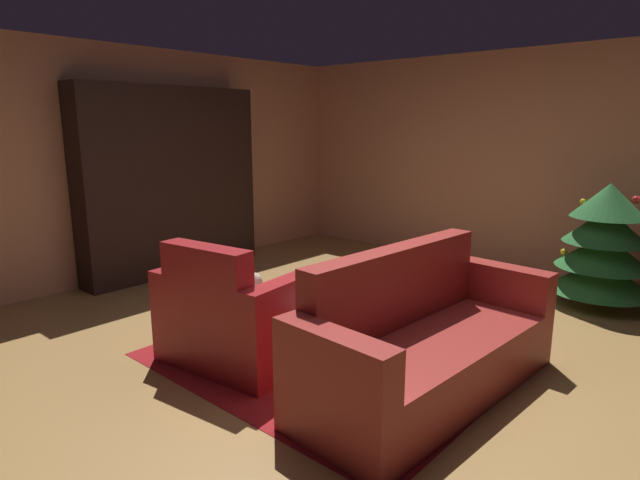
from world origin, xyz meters
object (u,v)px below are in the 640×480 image
coffee_table (325,304)px  book_stack_on_table (329,295)px  bottle_on_table (308,292)px  decorated_tree (604,245)px  couch_red (424,345)px  bookshelf_unit (182,185)px  armchair_red (235,319)px

coffee_table → book_stack_on_table: size_ratio=3.13×
coffee_table → bottle_on_table: bottle_on_table is taller
book_stack_on_table → decorated_tree: (1.21, 2.54, 0.12)m
couch_red → book_stack_on_table: bearing=-179.6°
book_stack_on_table → decorated_tree: decorated_tree is taller
book_stack_on_table → bottle_on_table: size_ratio=0.82×
bookshelf_unit → bottle_on_table: bearing=-17.2°
couch_red → book_stack_on_table: couch_red is taller
bookshelf_unit → couch_red: 3.73m
coffee_table → couch_red: bearing=0.1°
bottle_on_table → bookshelf_unit: bearing=162.8°
armchair_red → bottle_on_table: size_ratio=3.98×
bottle_on_table → decorated_tree: 3.00m
couch_red → coffee_table: 0.85m
armchair_red → coffee_table: armchair_red is taller
bookshelf_unit → bottle_on_table: (2.78, -0.86, -0.47)m
bookshelf_unit → bottle_on_table: size_ratio=7.81×
bookshelf_unit → armchair_red: (2.35, -1.19, -0.69)m
coffee_table → book_stack_on_table: book_stack_on_table is taller
decorated_tree → armchair_red: bearing=-118.5°
armchair_red → bottle_on_table: bearing=37.7°
bottle_on_table → couch_red: bearing=13.2°
bookshelf_unit → decorated_tree: 4.45m
bookshelf_unit → armchair_red: size_ratio=1.96×
couch_red → coffee_table: bearing=-179.9°
couch_red → bottle_on_table: 0.88m
decorated_tree → bookshelf_unit: bearing=-155.0°
armchair_red → book_stack_on_table: armchair_red is taller
couch_red → coffee_table: (-0.85, -0.00, 0.08)m
bookshelf_unit → book_stack_on_table: 2.93m
bookshelf_unit → couch_red: size_ratio=1.06×
armchair_red → book_stack_on_table: size_ratio=4.84×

